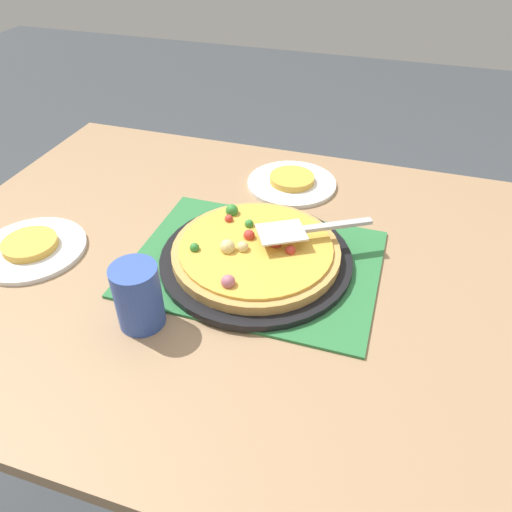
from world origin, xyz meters
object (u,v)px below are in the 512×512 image
Objects in this scene: cup_near at (138,296)px; pizza_server at (305,229)px; plate_near_left at (292,183)px; pizza_pan at (256,259)px; plate_far_right at (32,249)px; pizza at (255,251)px; served_slice_left at (292,179)px; served_slice_right at (30,244)px.

pizza_server is at bearing 48.83° from cup_near.
cup_near is (-0.13, -0.53, 0.06)m from plate_near_left.
plate_far_right is at bearing -167.57° from pizza_pan.
pizza is 0.46m from plate_far_right.
plate_far_right is (-0.45, -0.42, 0.00)m from plate_near_left.
plate_near_left is at bearing 75.92° from cup_near.
pizza_pan is at bearing 3.45° from pizza.
served_slice_left is at bearing 0.00° from plate_near_left.
plate_near_left and plate_far_right have the same top height.
cup_near reaches higher than plate_near_left.
pizza_server is (0.54, 0.15, 0.05)m from served_slice_right.
cup_near is at bearing -131.17° from pizza_server.
plate_far_right is 0.34m from cup_near.
served_slice_left is 0.55m from cup_near.
pizza_pan is at bearing 12.43° from plate_far_right.
pizza_server reaches higher than served_slice_left.
cup_near is at bearing -104.08° from plate_near_left.
pizza_server reaches higher than pizza.
pizza is at bearing 12.45° from plate_far_right.
pizza_pan is 1.73× the size of plate_far_right.
served_slice_left reaches higher than plate_near_left.
pizza is 0.46m from served_slice_right.
pizza_pan reaches higher than plate_near_left.
served_slice_left and served_slice_right have the same top height.
served_slice_right is at bearing -167.55° from pizza.
pizza reaches higher than served_slice_right.
cup_near is (-0.14, -0.21, 0.05)m from pizza_pan.
plate_near_left is at bearing 91.21° from pizza.
pizza_pan is 0.32m from served_slice_left.
served_slice_left is at bearing 91.44° from pizza_pan.
pizza reaches higher than plate_far_right.
pizza_pan is at bearing -88.56° from plate_near_left.
plate_far_right is at bearing -136.69° from served_slice_left.
served_slice_right is 0.56m from pizza_server.
served_slice_right is 0.50× the size of pizza_server.
cup_near is 0.34m from pizza_server.
served_slice_right reaches higher than plate_far_right.
pizza_pan is at bearing -150.17° from pizza_server.
pizza is 0.32m from plate_near_left.
plate_far_right is at bearing 180.00° from served_slice_right.
served_slice_left is (-0.01, 0.32, -0.02)m from pizza.
served_slice_right is at bearing -136.69° from plate_near_left.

